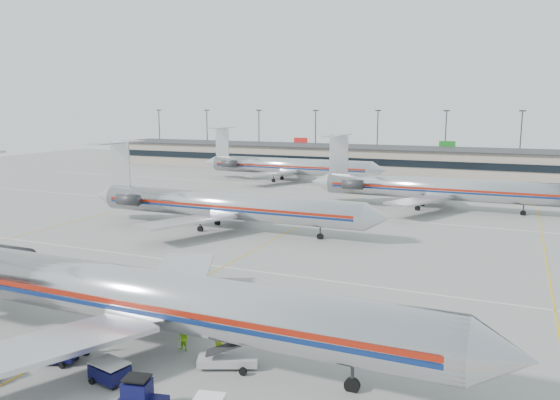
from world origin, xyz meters
The scene contains 15 objects.
ground centered at (0.00, 0.00, 0.00)m, with size 260.00×260.00×0.00m, color gray.
apron_markings centered at (0.00, 10.00, 0.01)m, with size 160.00×0.15×0.02m, color silver.
terminal centered at (0.00, 97.97, 3.16)m, with size 162.00×17.00×6.25m.
light_mast_row centered at (0.00, 112.00, 8.58)m, with size 163.60×0.40×15.28m.
jet_foreground centered at (3.55, -8.49, 3.61)m, with size 47.53×27.99×12.44m.
jet_second_row centered at (-8.70, 25.01, 3.27)m, with size 43.07×25.36×11.27m.
jet_third_row centered at (14.66, 51.23, 3.36)m, with size 42.28×26.00×11.56m.
jet_back_row centered at (-19.42, 72.28, 3.38)m, with size 42.57×26.18×11.64m.
tug_right centered at (9.29, -15.13, 0.92)m, with size 2.70×1.75×2.03m.
cart_inner centered at (0.90, -12.36, 0.62)m, with size 2.43×2.07×1.17m.
cart_outer centered at (5.52, -13.10, 0.65)m, with size 2.41×1.88×1.23m.
belt_loader centered at (11.03, -8.75, 0.61)m, with size 4.44×2.68×2.28m.
ramp_worker_near centered at (9.53, -7.33, 0.82)m, with size 0.60×0.39×1.65m, color #A8C912.
ramp_worker_far centered at (7.11, -7.87, 0.81)m, with size 0.79×0.61×1.62m, color #8DE315.
cone_right centered at (8.04, -13.19, 0.28)m, with size 0.41×0.41×0.55m, color #FD2F08.
Camera 1 is at (26.42, -36.29, 15.79)m, focal length 35.00 mm.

